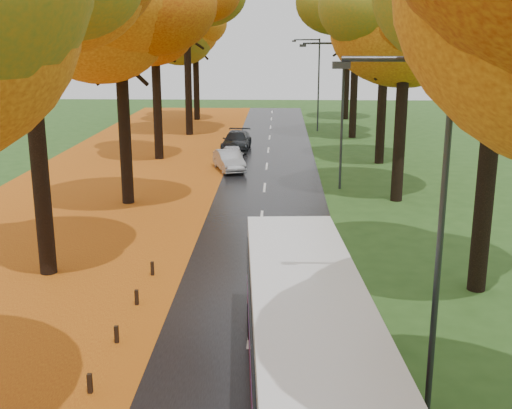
# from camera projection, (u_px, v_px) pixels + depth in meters

# --- Properties ---
(road) EXTENTS (6.50, 90.00, 0.04)m
(road) POSITION_uv_depth(u_px,v_px,m) (262.00, 212.00, 31.14)
(road) COLOR black
(road) RESTS_ON ground
(centre_line) EXTENTS (0.12, 90.00, 0.01)m
(centre_line) POSITION_uv_depth(u_px,v_px,m) (262.00, 211.00, 31.13)
(centre_line) COLOR silver
(centre_line) RESTS_ON road
(leaf_verge) EXTENTS (12.00, 90.00, 0.02)m
(leaf_verge) POSITION_uv_depth(u_px,v_px,m) (79.00, 210.00, 31.45)
(leaf_verge) COLOR maroon
(leaf_verge) RESTS_ON ground
(leaf_drift) EXTENTS (0.90, 90.00, 0.01)m
(leaf_drift) POSITION_uv_depth(u_px,v_px,m) (200.00, 211.00, 31.24)
(leaf_drift) COLOR orange
(leaf_drift) RESTS_ON road
(trees_left) EXTENTS (9.20, 74.00, 13.88)m
(trees_left) POSITION_uv_depth(u_px,v_px,m) (115.00, 9.00, 30.93)
(trees_left) COLOR black
(trees_left) RESTS_ON ground
(trees_right) EXTENTS (9.30, 74.20, 13.96)m
(trees_right) POSITION_uv_depth(u_px,v_px,m) (416.00, 5.00, 30.24)
(trees_right) COLOR black
(trees_right) RESTS_ON ground
(streetlamp_near) EXTENTS (2.45, 0.18, 8.00)m
(streetlamp_near) POSITION_uv_depth(u_px,v_px,m) (430.00, 215.00, 13.37)
(streetlamp_near) COLOR #333538
(streetlamp_near) RESTS_ON ground
(streetlamp_mid) EXTENTS (2.45, 0.18, 8.00)m
(streetlamp_mid) POSITION_uv_depth(u_px,v_px,m) (338.00, 104.00, 34.62)
(streetlamp_mid) COLOR #333538
(streetlamp_mid) RESTS_ON ground
(streetlamp_far) EXTENTS (2.45, 0.18, 8.00)m
(streetlamp_far) POSITION_uv_depth(u_px,v_px,m) (316.00, 77.00, 55.86)
(streetlamp_far) COLOR #333538
(streetlamp_far) RESTS_ON ground
(bus) EXTENTS (3.30, 11.43, 2.97)m
(bus) POSITION_uv_depth(u_px,v_px,m) (307.00, 344.00, 14.50)
(bus) COLOR #5C0E1C
(bus) RESTS_ON road
(car_white) EXTENTS (1.83, 3.74, 1.23)m
(car_white) POSITION_uv_depth(u_px,v_px,m) (232.00, 156.00, 42.03)
(car_white) COLOR silver
(car_white) RESTS_ON road
(car_silver) EXTENTS (2.44, 4.07, 1.27)m
(car_silver) POSITION_uv_depth(u_px,v_px,m) (229.00, 160.00, 40.31)
(car_silver) COLOR gray
(car_silver) RESTS_ON road
(car_dark) EXTENTS (2.18, 4.86, 1.38)m
(car_dark) POSITION_uv_depth(u_px,v_px,m) (237.00, 141.00, 47.33)
(car_dark) COLOR black
(car_dark) RESTS_ON road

